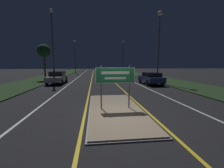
% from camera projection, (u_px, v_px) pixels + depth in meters
% --- Properties ---
extents(ground_plane, '(160.00, 160.00, 0.00)m').
position_uv_depth(ground_plane, '(118.00, 115.00, 7.05)').
color(ground_plane, black).
extents(median_island, '(2.75, 6.84, 0.10)m').
position_uv_depth(median_island, '(115.00, 109.00, 7.93)').
color(median_island, '#999993').
rests_on(median_island, ground_plane).
extents(verge_left, '(5.00, 100.00, 0.08)m').
position_uv_depth(verge_left, '(45.00, 78.00, 25.67)').
color(verge_left, '#1E3319').
rests_on(verge_left, ground_plane).
extents(verge_right, '(5.00, 100.00, 0.08)m').
position_uv_depth(verge_right, '(152.00, 77.00, 27.83)').
color(verge_right, '#1E3319').
rests_on(verge_right, ground_plane).
extents(centre_line_yellow_left, '(0.12, 70.00, 0.01)m').
position_uv_depth(centre_line_yellow_left, '(92.00, 76.00, 31.50)').
color(centre_line_yellow_left, gold).
rests_on(centre_line_yellow_left, ground_plane).
extents(centre_line_yellow_right, '(0.12, 70.00, 0.01)m').
position_uv_depth(centre_line_yellow_right, '(107.00, 76.00, 31.86)').
color(centre_line_yellow_right, gold).
rests_on(centre_line_yellow_right, ground_plane).
extents(lane_line_white_left, '(0.12, 70.00, 0.01)m').
position_uv_depth(lane_line_white_left, '(80.00, 76.00, 31.20)').
color(lane_line_white_left, silver).
rests_on(lane_line_white_left, ground_plane).
extents(lane_line_white_right, '(0.12, 70.00, 0.01)m').
position_uv_depth(lane_line_white_right, '(119.00, 76.00, 32.16)').
color(lane_line_white_right, silver).
rests_on(lane_line_white_right, ground_plane).
extents(edge_line_white_left, '(0.10, 70.00, 0.01)m').
position_uv_depth(edge_line_white_left, '(65.00, 76.00, 30.86)').
color(edge_line_white_left, silver).
rests_on(edge_line_white_left, ground_plane).
extents(edge_line_white_right, '(0.10, 70.00, 0.01)m').
position_uv_depth(edge_line_white_right, '(133.00, 76.00, 32.50)').
color(edge_line_white_right, silver).
rests_on(edge_line_white_right, ground_plane).
extents(highway_sign, '(2.04, 0.07, 2.23)m').
position_uv_depth(highway_sign, '(115.00, 78.00, 7.72)').
color(highway_sign, '#56565B').
rests_on(highway_sign, median_island).
extents(streetlight_left_near, '(0.44, 0.44, 8.98)m').
position_uv_depth(streetlight_left_near, '(52.00, 40.00, 18.26)').
color(streetlight_left_near, '#56565B').
rests_on(streetlight_left_near, ground_plane).
extents(streetlight_left_far, '(0.62, 0.62, 8.91)m').
position_uv_depth(streetlight_left_far, '(75.00, 50.00, 40.55)').
color(streetlight_left_far, '#56565B').
rests_on(streetlight_left_far, ground_plane).
extents(streetlight_right_near, '(0.58, 0.58, 8.66)m').
position_uv_depth(streetlight_right_near, '(159.00, 35.00, 17.88)').
color(streetlight_right_near, '#56565B').
rests_on(streetlight_right_near, ground_plane).
extents(streetlight_right_far, '(0.60, 0.60, 8.60)m').
position_uv_depth(streetlight_right_far, '(123.00, 51.00, 39.52)').
color(streetlight_right_far, '#56565B').
rests_on(streetlight_right_far, ground_plane).
extents(car_receding_0, '(1.99, 4.35, 1.44)m').
position_uv_depth(car_receding_0, '(151.00, 78.00, 17.97)').
color(car_receding_0, navy).
rests_on(car_receding_0, ground_plane).
extents(car_receding_1, '(1.99, 4.21, 1.36)m').
position_uv_depth(car_receding_1, '(113.00, 74.00, 27.30)').
color(car_receding_1, black).
rests_on(car_receding_1, ground_plane).
extents(car_receding_2, '(1.90, 4.25, 1.52)m').
position_uv_depth(car_receding_2, '(109.00, 71.00, 38.78)').
color(car_receding_2, navy).
rests_on(car_receding_2, ground_plane).
extents(car_receding_3, '(1.91, 4.22, 1.44)m').
position_uv_depth(car_receding_3, '(107.00, 70.00, 47.36)').
color(car_receding_3, '#B7B7BC').
rests_on(car_receding_3, ground_plane).
extents(car_approaching_0, '(1.91, 4.56, 1.50)m').
position_uv_depth(car_approaching_0, '(57.00, 77.00, 18.82)').
color(car_approaching_0, '#B7B7BC').
rests_on(car_approaching_0, ground_plane).
extents(roadside_palm_left, '(1.89, 1.89, 5.33)m').
position_uv_depth(roadside_palm_left, '(44.00, 51.00, 22.31)').
color(roadside_palm_left, '#4C3823').
rests_on(roadside_palm_left, verge_left).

